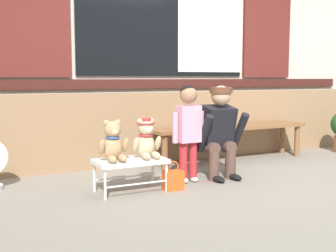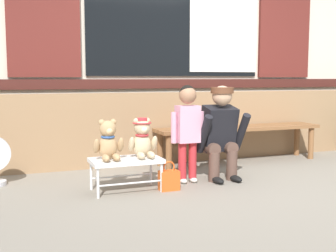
{
  "view_description": "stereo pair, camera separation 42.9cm",
  "coord_description": "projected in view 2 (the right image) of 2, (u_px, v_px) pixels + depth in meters",
  "views": [
    {
      "loc": [
        -2.57,
        -3.31,
        1.03
      ],
      "look_at": [
        -0.64,
        0.5,
        0.55
      ],
      "focal_mm": 46.17,
      "sensor_mm": 36.0,
      "label": 1
    },
    {
      "loc": [
        -2.18,
        -3.49,
        1.03
      ],
      "look_at": [
        -0.64,
        0.5,
        0.55
      ],
      "focal_mm": 46.17,
      "sensor_mm": 36.0,
      "label": 2
    }
  ],
  "objects": [
    {
      "name": "wooden_bench_long",
      "position": [
        239.0,
        132.0,
        5.25
      ],
      "size": [
        2.1,
        0.4,
        0.44
      ],
      "color": "brown",
      "rests_on": "ground"
    },
    {
      "name": "brick_low_wall",
      "position": [
        189.0,
        126.0,
        5.4
      ],
      "size": [
        6.54,
        0.25,
        0.85
      ],
      "primitive_type": "cube",
      "color": "#997551",
      "rests_on": "ground"
    },
    {
      "name": "small_display_bench",
      "position": [
        126.0,
        162.0,
        3.91
      ],
      "size": [
        0.64,
        0.36,
        0.3
      ],
      "color": "silver",
      "rests_on": "ground"
    },
    {
      "name": "teddy_bear_plain",
      "position": [
        108.0,
        142.0,
        3.84
      ],
      "size": [
        0.28,
        0.26,
        0.36
      ],
      "color": "tan",
      "rests_on": "small_display_bench"
    },
    {
      "name": "teddy_bear_with_hat",
      "position": [
        143.0,
        139.0,
        3.95
      ],
      "size": [
        0.28,
        0.27,
        0.36
      ],
      "color": "#CCB289",
      "rests_on": "small_display_bench"
    },
    {
      "name": "adult_crouching",
      "position": [
        220.0,
        132.0,
        4.36
      ],
      "size": [
        0.5,
        0.49,
        0.95
      ],
      "color": "brown",
      "rests_on": "ground"
    },
    {
      "name": "shop_facade",
      "position": [
        174.0,
        15.0,
        5.72
      ],
      "size": [
        6.67,
        0.26,
        3.71
      ],
      "color": "beige",
      "rests_on": "ground"
    },
    {
      "name": "handbag_on_ground",
      "position": [
        169.0,
        180.0,
        3.96
      ],
      "size": [
        0.18,
        0.11,
        0.27
      ],
      "color": "#DB561E",
      "rests_on": "ground"
    },
    {
      "name": "ground_plane",
      "position": [
        249.0,
        186.0,
        4.13
      ],
      "size": [
        60.0,
        60.0,
        0.0
      ],
      "primitive_type": "plane",
      "color": "gray"
    },
    {
      "name": "child_standing",
      "position": [
        188.0,
        123.0,
        4.2
      ],
      "size": [
        0.35,
        0.18,
        0.96
      ],
      "color": "#B7282D",
      "rests_on": "ground"
    }
  ]
}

